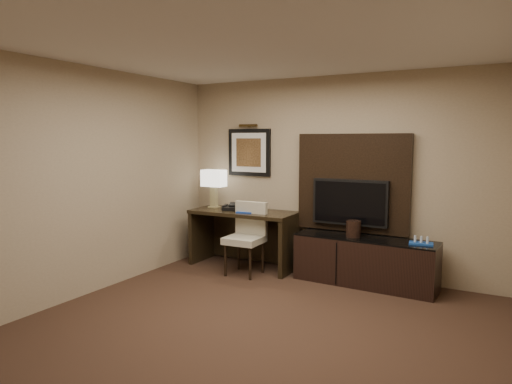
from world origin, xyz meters
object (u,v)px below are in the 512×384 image
Objects in this scene: credenza at (365,261)px; desk_phone at (231,206)px; desk at (244,239)px; table_lamp at (214,188)px; desk_chair at (244,239)px; tv at (350,202)px; minibar_tray at (421,240)px; ice_bucket at (353,229)px.

desk_phone reaches higher than credenza.
table_lamp is at bearing 171.78° from desk.
desk_chair is (0.21, -0.34, 0.08)m from desk.
desk_phone is at bearing -176.29° from credenza.
tv is at bearing 6.46° from desk.
desk is 2.47m from minibar_tray.
credenza is 1.79× the size of desk_chair.
desk_phone reaches higher than desk.
desk_chair is at bearing -172.36° from minibar_tray.
table_lamp is at bearing -179.12° from credenza.
desk_phone is 0.81× the size of minibar_tray.
desk is at bearing 179.30° from ice_bucket.
minibar_tray is (2.46, -0.04, 0.25)m from desk.
minibar_tray is at bearing -1.55° from ice_bucket.
table_lamp reaches higher than ice_bucket.
desk_chair is 2.27m from minibar_tray.
tv is 1.71× the size of table_lamp.
minibar_tray is (0.95, -0.24, -0.36)m from tv.
table_lamp reaches higher than desk.
tv is 0.39m from ice_bucket.
tv is 1.04m from minibar_tray.
credenza is 8.06× the size of desk_phone.
table_lamp is 2.15× the size of minibar_tray.
credenza is at bearing -14.57° from desk_phone.
tv reaches higher than ice_bucket.
table_lamp reaches higher than credenza.
minibar_tray reaches higher than credenza.
desk_chair reaches higher than ice_bucket.
desk_chair is 1.07m from table_lamp.
ice_bucket is (2.19, -0.09, -0.40)m from table_lamp.
desk is 6.98× the size of desk_phone.
minibar_tray is at bearing -1.34° from credenza.
desk is 7.36× the size of ice_bucket.
tv reaches higher than desk.
table_lamp is (-0.56, 0.07, 0.70)m from desk.
table_lamp reaches higher than tv.
desk is at bearing 119.81° from desk_chair.
table_lamp is (-0.77, 0.42, 0.62)m from desk_chair.
desk_phone is (0.36, -0.11, -0.24)m from table_lamp.
minibar_tray is at bearing -15.87° from desk_phone.
desk is 2.62× the size of table_lamp.
ice_bucket is (-0.15, -0.02, 0.41)m from credenza.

